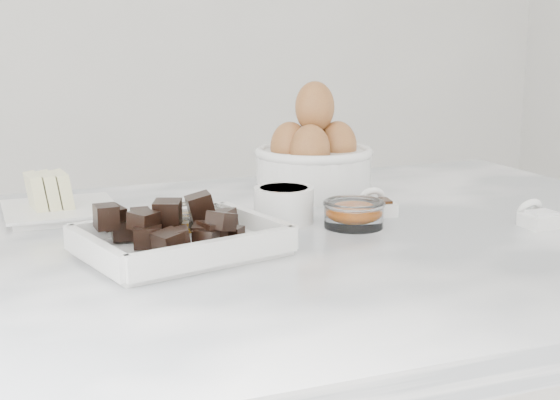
# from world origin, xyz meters

# --- Properties ---
(marble_slab) EXTENTS (1.20, 0.80, 0.04)m
(marble_slab) POSITION_xyz_m (0.00, 0.00, 0.92)
(marble_slab) COLOR white
(marble_slab) RESTS_ON cabinet
(chocolate_dish) EXTENTS (0.25, 0.22, 0.06)m
(chocolate_dish) POSITION_xyz_m (-0.13, -0.03, 0.96)
(chocolate_dish) COLOR white
(chocolate_dish) RESTS_ON marble_slab
(butter_plate) EXTENTS (0.15, 0.15, 0.06)m
(butter_plate) POSITION_xyz_m (-0.24, 0.22, 0.96)
(butter_plate) COLOR white
(butter_plate) RESTS_ON marble_slab
(sugar_ramekin) EXTENTS (0.08, 0.08, 0.05)m
(sugar_ramekin) POSITION_xyz_m (0.04, 0.07, 0.97)
(sugar_ramekin) COLOR white
(sugar_ramekin) RESTS_ON marble_slab
(egg_bowl) EXTENTS (0.19, 0.19, 0.18)m
(egg_bowl) POSITION_xyz_m (0.15, 0.22, 1.00)
(egg_bowl) COLOR white
(egg_bowl) RESTS_ON marble_slab
(honey_bowl) EXTENTS (0.09, 0.09, 0.04)m
(honey_bowl) POSITION_xyz_m (-0.09, 0.05, 0.96)
(honey_bowl) COLOR white
(honey_bowl) RESTS_ON marble_slab
(zest_bowl) EXTENTS (0.08, 0.08, 0.04)m
(zest_bowl) POSITION_xyz_m (0.12, 0.01, 0.96)
(zest_bowl) COLOR white
(zest_bowl) RESTS_ON marble_slab
(vanilla_spoon) EXTENTS (0.06, 0.07, 0.04)m
(vanilla_spoon) POSITION_xyz_m (0.18, 0.06, 0.95)
(vanilla_spoon) COLOR white
(vanilla_spoon) RESTS_ON marble_slab
(salt_spoon) EXTENTS (0.05, 0.06, 0.04)m
(salt_spoon) POSITION_xyz_m (0.34, -0.08, 0.95)
(salt_spoon) COLOR white
(salt_spoon) RESTS_ON marble_slab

